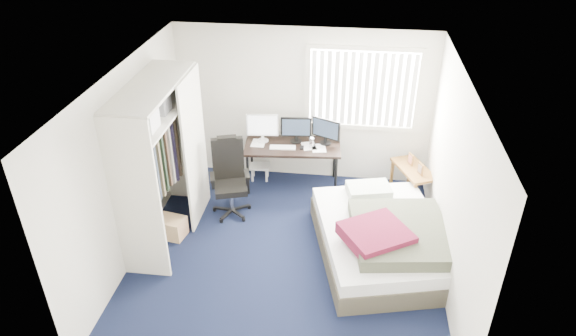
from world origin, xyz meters
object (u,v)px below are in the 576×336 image
Objects in this scene: desk at (293,143)px; office_chair at (230,185)px; nightstand at (413,172)px; bed at (383,238)px.

desk is 1.22m from office_chair.
desk is 1.91m from nightstand.
office_chair reaches higher than bed.
office_chair reaches higher than nightstand.
nightstand is at bearing -5.34° from desk.
office_chair is (-0.83, -0.84, -0.31)m from desk.
office_chair is 2.36m from bed.
bed is at bearing -108.32° from nightstand.
desk reaches higher than office_chair.
nightstand is (2.71, 0.67, 0.03)m from office_chair.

